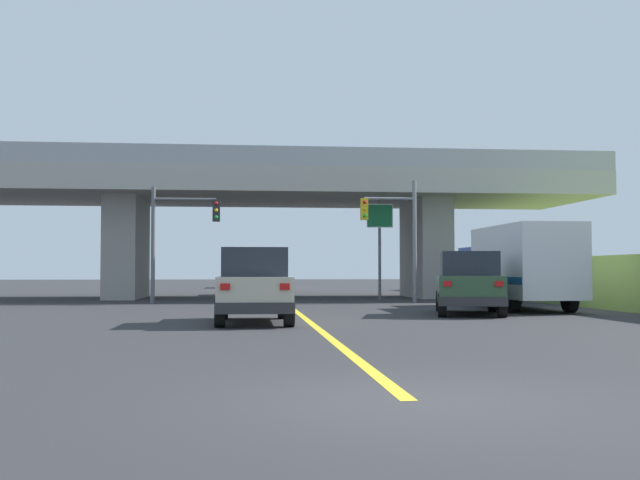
{
  "coord_description": "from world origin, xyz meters",
  "views": [
    {
      "loc": [
        -1.8,
        -8.22,
        1.43
      ],
      "look_at": [
        0.69,
        16.71,
        2.43
      ],
      "focal_mm": 42.7,
      "sensor_mm": 36.0,
      "label": 1
    }
  ],
  "objects_px": {
    "suv_lead": "(254,286)",
    "suv_crossing": "(469,283)",
    "box_truck": "(519,266)",
    "traffic_signal_nearside": "(396,227)",
    "traffic_signal_farside": "(177,228)",
    "highway_sign": "(380,228)",
    "sedan_oncoming": "(259,277)",
    "semi_truck_distant": "(270,268)"
  },
  "relations": [
    {
      "from": "traffic_signal_nearside",
      "to": "highway_sign",
      "type": "xyz_separation_m",
      "value": [
        -0.09,
        3.68,
        0.14
      ]
    },
    {
      "from": "traffic_signal_nearside",
      "to": "sedan_oncoming",
      "type": "bearing_deg",
      "value": 116.54
    },
    {
      "from": "suv_lead",
      "to": "suv_crossing",
      "type": "relative_size",
      "value": 0.93
    },
    {
      "from": "suv_lead",
      "to": "suv_crossing",
      "type": "xyz_separation_m",
      "value": [
        6.98,
        3.31,
        0.0
      ]
    },
    {
      "from": "box_truck",
      "to": "traffic_signal_farside",
      "type": "relative_size",
      "value": 1.5
    },
    {
      "from": "box_truck",
      "to": "highway_sign",
      "type": "height_order",
      "value": "highway_sign"
    },
    {
      "from": "sedan_oncoming",
      "to": "highway_sign",
      "type": "height_order",
      "value": "highway_sign"
    },
    {
      "from": "traffic_signal_nearside",
      "to": "semi_truck_distant",
      "type": "height_order",
      "value": "traffic_signal_nearside"
    },
    {
      "from": "traffic_signal_nearside",
      "to": "traffic_signal_farside",
      "type": "relative_size",
      "value": 1.08
    },
    {
      "from": "suv_crossing",
      "to": "traffic_signal_farside",
      "type": "xyz_separation_m",
      "value": [
        -10.13,
        9.12,
        2.23
      ]
    },
    {
      "from": "highway_sign",
      "to": "semi_truck_distant",
      "type": "xyz_separation_m",
      "value": [
        -4.49,
        27.1,
        -1.84
      ]
    },
    {
      "from": "traffic_signal_farside",
      "to": "sedan_oncoming",
      "type": "bearing_deg",
      "value": 72.2
    },
    {
      "from": "suv_lead",
      "to": "suv_crossing",
      "type": "height_order",
      "value": "same"
    },
    {
      "from": "suv_lead",
      "to": "sedan_oncoming",
      "type": "distance_m",
      "value": 24.03
    },
    {
      "from": "sedan_oncoming",
      "to": "suv_lead",
      "type": "bearing_deg",
      "value": -91.36
    },
    {
      "from": "box_truck",
      "to": "traffic_signal_nearside",
      "type": "distance_m",
      "value": 7.14
    },
    {
      "from": "highway_sign",
      "to": "traffic_signal_nearside",
      "type": "bearing_deg",
      "value": -88.63
    },
    {
      "from": "traffic_signal_farside",
      "to": "semi_truck_distant",
      "type": "xyz_separation_m",
      "value": [
        5.0,
        30.64,
        -1.6
      ]
    },
    {
      "from": "suv_crossing",
      "to": "sedan_oncoming",
      "type": "distance_m",
      "value": 21.68
    },
    {
      "from": "traffic_signal_farside",
      "to": "highway_sign",
      "type": "distance_m",
      "value": 10.13
    },
    {
      "from": "sedan_oncoming",
      "to": "traffic_signal_nearside",
      "type": "xyz_separation_m",
      "value": [
        5.86,
        -11.73,
        2.33
      ]
    },
    {
      "from": "sedan_oncoming",
      "to": "traffic_signal_farside",
      "type": "relative_size",
      "value": 0.92
    },
    {
      "from": "box_truck",
      "to": "traffic_signal_nearside",
      "type": "relative_size",
      "value": 1.39
    },
    {
      "from": "suv_lead",
      "to": "box_truck",
      "type": "xyz_separation_m",
      "value": [
        9.73,
        6.2,
        0.58
      ]
    },
    {
      "from": "semi_truck_distant",
      "to": "highway_sign",
      "type": "bearing_deg",
      "value": -80.6
    },
    {
      "from": "suv_lead",
      "to": "traffic_signal_nearside",
      "type": "height_order",
      "value": "traffic_signal_nearside"
    },
    {
      "from": "suv_crossing",
      "to": "box_truck",
      "type": "xyz_separation_m",
      "value": [
        2.74,
        2.89,
        0.58
      ]
    },
    {
      "from": "suv_crossing",
      "to": "box_truck",
      "type": "height_order",
      "value": "box_truck"
    },
    {
      "from": "traffic_signal_nearside",
      "to": "suv_crossing",
      "type": "bearing_deg",
      "value": -86.48
    },
    {
      "from": "suv_crossing",
      "to": "semi_truck_distant",
      "type": "distance_m",
      "value": 40.1
    },
    {
      "from": "suv_crossing",
      "to": "sedan_oncoming",
      "type": "bearing_deg",
      "value": 120.58
    },
    {
      "from": "traffic_signal_farside",
      "to": "highway_sign",
      "type": "bearing_deg",
      "value": 20.46
    },
    {
      "from": "suv_crossing",
      "to": "semi_truck_distant",
      "type": "height_order",
      "value": "semi_truck_distant"
    },
    {
      "from": "suv_lead",
      "to": "box_truck",
      "type": "bearing_deg",
      "value": 32.52
    },
    {
      "from": "suv_crossing",
      "to": "traffic_signal_nearside",
      "type": "distance_m",
      "value": 9.3
    },
    {
      "from": "box_truck",
      "to": "traffic_signal_farside",
      "type": "distance_m",
      "value": 14.4
    },
    {
      "from": "suv_lead",
      "to": "highway_sign",
      "type": "height_order",
      "value": "highway_sign"
    },
    {
      "from": "sedan_oncoming",
      "to": "highway_sign",
      "type": "relative_size",
      "value": 0.95
    },
    {
      "from": "traffic_signal_farside",
      "to": "highway_sign",
      "type": "height_order",
      "value": "traffic_signal_farside"
    },
    {
      "from": "suv_lead",
      "to": "semi_truck_distant",
      "type": "distance_m",
      "value": 43.12
    },
    {
      "from": "suv_crossing",
      "to": "sedan_oncoming",
      "type": "xyz_separation_m",
      "value": [
        -6.41,
        20.71,
        -0.0
      ]
    },
    {
      "from": "traffic_signal_farside",
      "to": "highway_sign",
      "type": "relative_size",
      "value": 1.04
    }
  ]
}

